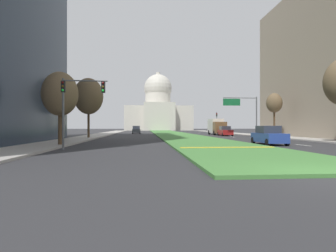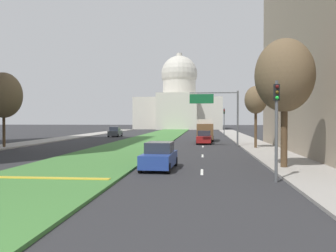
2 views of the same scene
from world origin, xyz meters
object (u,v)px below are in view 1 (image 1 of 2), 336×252
(street_tree_right_mid, at_px, (274,103))
(traffic_light_near_left, at_px, (75,98))
(capitol_building, at_px, (158,111))
(street_tree_left_near, at_px, (60,94))
(sedan_distant, at_px, (136,130))
(overhead_guide_sign, at_px, (244,108))
(box_truck_delivery, at_px, (217,126))
(traffic_light_far_right, at_px, (217,120))
(sedan_lead_stopped, at_px, (269,136))
(sedan_midblock, at_px, (225,131))
(street_tree_left_mid, at_px, (89,96))

(street_tree_right_mid, bearing_deg, traffic_light_near_left, -141.08)
(capitol_building, xyz_separation_m, street_tree_left_near, (-13.22, -96.01, -4.13))
(street_tree_left_near, height_order, sedan_distant, street_tree_left_near)
(overhead_guide_sign, height_order, box_truck_delivery, overhead_guide_sign)
(traffic_light_far_right, height_order, street_tree_left_near, street_tree_left_near)
(sedan_lead_stopped, distance_m, box_truck_delivery, 29.97)
(street_tree_left_near, distance_m, sedan_midblock, 32.48)
(sedan_lead_stopped, height_order, sedan_distant, sedan_distant)
(sedan_lead_stopped, height_order, sedan_midblock, sedan_lead_stopped)
(street_tree_left_mid, bearing_deg, sedan_lead_stopped, -37.03)
(traffic_light_far_right, height_order, sedan_lead_stopped, traffic_light_far_right)
(capitol_building, xyz_separation_m, overhead_guide_sign, (10.04, -76.63, -3.92))
(street_tree_left_near, height_order, street_tree_left_mid, street_tree_left_mid)
(sedan_distant, bearing_deg, sedan_lead_stopped, -71.93)
(sedan_midblock, bearing_deg, overhead_guide_sign, -69.73)
(capitol_building, height_order, sedan_distant, capitol_building)
(overhead_guide_sign, bearing_deg, sedan_midblock, 110.27)
(traffic_light_near_left, height_order, box_truck_delivery, traffic_light_near_left)
(traffic_light_near_left, bearing_deg, sedan_midblock, 54.75)
(capitol_building, xyz_separation_m, street_tree_left_mid, (-13.75, -81.10, -2.71))
(street_tree_left_mid, bearing_deg, capitol_building, 80.38)
(traffic_light_far_right, xyz_separation_m, sedan_distant, (-19.89, -2.16, -2.48))
(capitol_building, bearing_deg, street_tree_left_near, -97.84)
(capitol_building, height_order, box_truck_delivery, capitol_building)
(overhead_guide_sign, relative_size, sedan_lead_stopped, 1.44)
(sedan_distant, bearing_deg, traffic_light_near_left, -94.11)
(street_tree_right_mid, height_order, sedan_distant, street_tree_right_mid)
(traffic_light_near_left, relative_size, street_tree_left_mid, 0.62)
(street_tree_right_mid, bearing_deg, sedan_lead_stopped, -117.44)
(sedan_distant, distance_m, box_truck_delivery, 19.75)
(street_tree_left_near, distance_m, sedan_distant, 41.80)
(sedan_midblock, height_order, sedan_distant, sedan_distant)
(street_tree_left_mid, xyz_separation_m, sedan_distant, (5.84, 26.39, -5.02))
(traffic_light_far_right, height_order, street_tree_right_mid, street_tree_right_mid)
(capitol_building, distance_m, overhead_guide_sign, 77.38)
(street_tree_left_mid, distance_m, sedan_lead_stopped, 24.54)
(traffic_light_near_left, xyz_separation_m, sedan_lead_stopped, (16.55, 3.95, -2.98))
(street_tree_left_near, distance_m, sedan_lead_stopped, 19.00)
(street_tree_left_mid, bearing_deg, traffic_light_far_right, 47.98)
(overhead_guide_sign, distance_m, street_tree_left_mid, 24.24)
(overhead_guide_sign, xyz_separation_m, street_tree_left_near, (-23.27, -19.39, -0.22))
(street_tree_right_mid, distance_m, sedan_lead_stopped, 18.79)
(traffic_light_far_right, xyz_separation_m, overhead_guide_sign, (-1.93, -24.08, 1.34))
(street_tree_left_mid, xyz_separation_m, sedan_midblock, (22.08, 9.12, -5.05))
(sedan_distant, bearing_deg, overhead_guide_sign, -50.68)
(traffic_light_far_right, relative_size, sedan_lead_stopped, 1.15)
(capitol_building, bearing_deg, box_truck_delivery, -82.69)
(overhead_guide_sign, relative_size, street_tree_left_near, 1.02)
(traffic_light_far_right, bearing_deg, capitol_building, 102.84)
(capitol_building, height_order, traffic_light_near_left, capitol_building)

